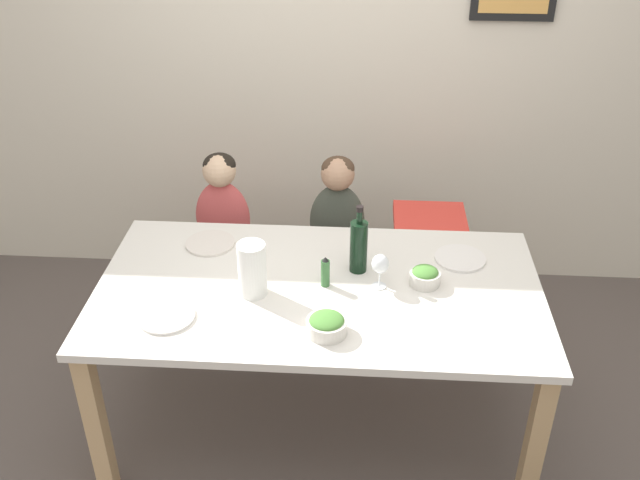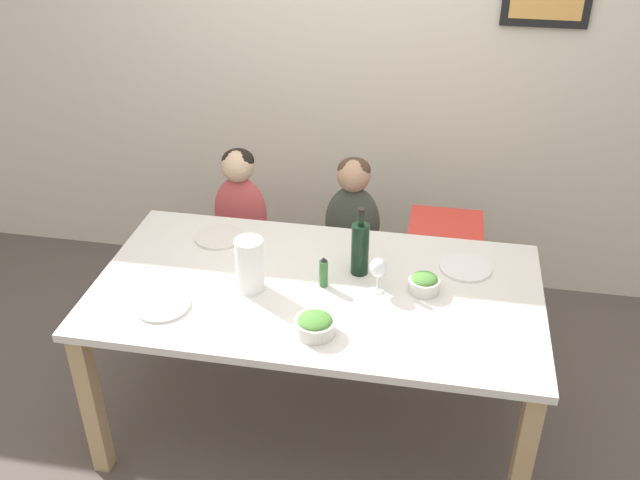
% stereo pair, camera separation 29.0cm
% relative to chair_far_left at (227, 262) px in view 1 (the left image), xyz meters
% --- Properties ---
extents(ground_plane, '(14.00, 14.00, 0.00)m').
position_rel_chair_far_left_xyz_m(ground_plane, '(0.54, -0.74, -0.37)').
color(ground_plane, '#564C47').
extents(wall_back, '(10.00, 0.09, 2.70)m').
position_rel_chair_far_left_xyz_m(wall_back, '(0.55, 0.58, 0.98)').
color(wall_back, beige).
rests_on(wall_back, ground_plane).
extents(dining_table, '(1.83, 0.98, 0.76)m').
position_rel_chair_far_left_xyz_m(dining_table, '(0.54, -0.74, 0.30)').
color(dining_table, silver).
rests_on(dining_table, ground_plane).
extents(chair_far_left, '(0.43, 0.40, 0.44)m').
position_rel_chair_far_left_xyz_m(chair_far_left, '(0.00, 0.00, 0.00)').
color(chair_far_left, silver).
rests_on(chair_far_left, ground_plane).
extents(chair_far_center, '(0.43, 0.40, 0.44)m').
position_rel_chair_far_left_xyz_m(chair_far_center, '(0.59, 0.00, 0.00)').
color(chair_far_center, silver).
rests_on(chair_far_center, ground_plane).
extents(chair_right_highchair, '(0.36, 0.34, 0.69)m').
position_rel_chair_far_left_xyz_m(chair_right_highchair, '(1.05, 0.00, 0.17)').
color(chair_right_highchair, silver).
rests_on(chair_right_highchair, ground_plane).
extents(person_child_left, '(0.28, 0.17, 0.56)m').
position_rel_chair_far_left_xyz_m(person_child_left, '(0.00, 0.00, 0.36)').
color(person_child_left, '#C64C4C').
rests_on(person_child_left, chair_far_left).
extents(person_child_center, '(0.28, 0.17, 0.56)m').
position_rel_chair_far_left_xyz_m(person_child_center, '(0.59, 0.00, 0.36)').
color(person_child_center, '#3D4238').
rests_on(person_child_center, chair_far_center).
extents(wine_bottle, '(0.07, 0.07, 0.31)m').
position_rel_chair_far_left_xyz_m(wine_bottle, '(0.70, -0.61, 0.51)').
color(wine_bottle, black).
rests_on(wine_bottle, dining_table).
extents(paper_towel_roll, '(0.11, 0.11, 0.23)m').
position_rel_chair_far_left_xyz_m(paper_towel_roll, '(0.28, -0.81, 0.50)').
color(paper_towel_roll, white).
rests_on(paper_towel_roll, dining_table).
extents(wine_glass_near, '(0.07, 0.07, 0.15)m').
position_rel_chair_far_left_xyz_m(wine_glass_near, '(0.79, -0.73, 0.50)').
color(wine_glass_near, white).
rests_on(wine_glass_near, dining_table).
extents(salad_bowl_large, '(0.15, 0.15, 0.08)m').
position_rel_chair_far_left_xyz_m(salad_bowl_large, '(0.59, -1.04, 0.43)').
color(salad_bowl_large, silver).
rests_on(salad_bowl_large, dining_table).
extents(salad_bowl_small, '(0.13, 0.13, 0.08)m').
position_rel_chair_far_left_xyz_m(salad_bowl_small, '(0.98, -0.70, 0.43)').
color(salad_bowl_small, silver).
rests_on(salad_bowl_small, dining_table).
extents(dinner_plate_front_left, '(0.22, 0.22, 0.01)m').
position_rel_chair_far_left_xyz_m(dinner_plate_front_left, '(-0.03, -0.99, 0.39)').
color(dinner_plate_front_left, silver).
rests_on(dinner_plate_front_left, dining_table).
extents(dinner_plate_back_left, '(0.22, 0.22, 0.01)m').
position_rel_chair_far_left_xyz_m(dinner_plate_back_left, '(0.03, -0.45, 0.39)').
color(dinner_plate_back_left, silver).
rests_on(dinner_plate_back_left, dining_table).
extents(dinner_plate_back_right, '(0.22, 0.22, 0.01)m').
position_rel_chair_far_left_xyz_m(dinner_plate_back_right, '(1.14, -0.50, 0.39)').
color(dinner_plate_back_right, silver).
rests_on(dinner_plate_back_right, dining_table).
extents(condiment_bottle_hot_sauce, '(0.04, 0.04, 0.14)m').
position_rel_chair_far_left_xyz_m(condiment_bottle_hot_sauce, '(0.57, -0.73, 0.45)').
color(condiment_bottle_hot_sauce, '#336633').
rests_on(condiment_bottle_hot_sauce, dining_table).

